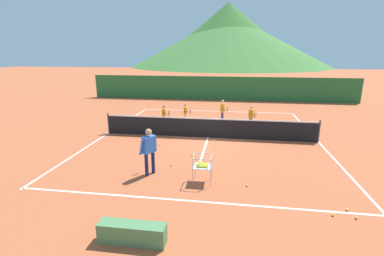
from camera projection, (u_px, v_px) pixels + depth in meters
ground_plane at (208, 137)px, 13.74m from camera, size 120.00×120.00×0.00m
line_baseline_near at (188, 201)px, 7.91m from camera, size 10.35×0.08×0.01m
line_baseline_far at (216, 111)px, 19.80m from camera, size 10.35×0.08×0.01m
line_sideline_west at (108, 133)px, 14.48m from camera, size 0.08×12.46×0.01m
line_sideline_east at (319, 142)px, 13.00m from camera, size 0.08×12.46×0.01m
line_service_center at (208, 137)px, 13.74m from camera, size 0.08×6.31×0.01m
tennis_net at (208, 128)px, 13.61m from camera, size 10.32×0.08×1.05m
instructor at (149, 147)px, 9.37m from camera, size 0.52×0.82×1.62m
student_0 at (164, 114)px, 15.67m from camera, size 0.43×0.57×1.19m
student_1 at (186, 112)px, 16.16m from camera, size 0.42×0.57×1.19m
student_2 at (223, 109)px, 16.28m from camera, size 0.41×0.68×1.37m
student_3 at (251, 115)px, 15.13m from camera, size 0.41×0.69×1.27m
ball_cart at (202, 165)px, 8.90m from camera, size 0.58×0.58×0.90m
tennis_ball_0 at (214, 147)px, 12.33m from camera, size 0.07×0.07×0.07m
tennis_ball_1 at (347, 210)px, 7.40m from camera, size 0.07×0.07×0.07m
tennis_ball_2 at (214, 140)px, 13.17m from camera, size 0.07×0.07×0.07m
tennis_ball_3 at (192, 156)px, 11.26m from camera, size 0.07×0.07×0.07m
tennis_ball_4 at (247, 185)px, 8.75m from camera, size 0.07×0.07×0.07m
tennis_ball_5 at (172, 165)px, 10.31m from camera, size 0.07×0.07×0.07m
tennis_ball_6 at (356, 218)px, 7.04m from camera, size 0.07×0.07×0.07m
tennis_ball_7 at (333, 215)px, 7.16m from camera, size 0.07×0.07×0.07m
tennis_ball_8 at (159, 145)px, 12.58m from camera, size 0.07×0.07×0.07m
windscreen_fence at (220, 88)px, 24.13m from camera, size 22.77×0.08×2.03m
courtside_bench at (132, 233)px, 6.14m from camera, size 1.50×0.36×0.46m
hill_0 at (228, 35)px, 79.46m from camera, size 43.25×43.25×17.34m
hill_1 at (229, 41)px, 78.57m from camera, size 54.78×54.78×14.04m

